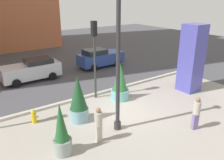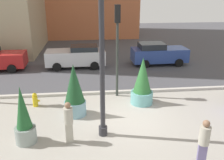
# 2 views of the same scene
# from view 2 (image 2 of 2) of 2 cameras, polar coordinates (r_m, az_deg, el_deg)

# --- Properties ---
(ground_plane) EXTENTS (60.00, 60.00, 0.00)m
(ground_plane) POSITION_cam_2_polar(r_m,az_deg,el_deg) (15.27, 1.25, -1.78)
(ground_plane) COLOR #47474C
(plaza_pavement) EXTENTS (18.00, 10.00, 0.02)m
(plaza_pavement) POSITION_cam_2_polar(r_m,az_deg,el_deg) (10.05, 5.74, -14.68)
(plaza_pavement) COLOR #9E998E
(plaza_pavement) RESTS_ON ground_plane
(curb_strip) EXTENTS (18.00, 0.24, 0.16)m
(curb_strip) POSITION_cam_2_polar(r_m,az_deg,el_deg) (14.44, 1.70, -2.79)
(curb_strip) COLOR #B7B2A8
(curb_strip) RESTS_ON ground_plane
(lamp_post) EXTENTS (0.44, 0.44, 7.02)m
(lamp_post) POSITION_cam_2_polar(r_m,az_deg,el_deg) (9.20, -2.34, 5.69)
(lamp_post) COLOR #2D2D33
(lamp_post) RESTS_ON ground_plane
(potted_plant_by_pillar) EXTENTS (1.04, 1.04, 2.56)m
(potted_plant_by_pillar) POSITION_cam_2_polar(r_m,az_deg,el_deg) (11.70, -8.69, -2.67)
(potted_plant_by_pillar) COLOR #7AA8B7
(potted_plant_by_pillar) RESTS_ON ground_plane
(potted_plant_near_right) EXTENTS (1.17, 1.17, 2.52)m
(potted_plant_near_right) POSITION_cam_2_polar(r_m,az_deg,el_deg) (12.91, 7.03, -0.77)
(potted_plant_near_right) COLOR #6BB2B2
(potted_plant_near_right) RESTS_ON ground_plane
(potted_plant_curbside) EXTENTS (0.82, 0.82, 2.40)m
(potted_plant_curbside) POSITION_cam_2_polar(r_m,az_deg,el_deg) (10.19, -19.76, -8.60)
(potted_plant_curbside) COLOR gray
(potted_plant_curbside) RESTS_ON ground_plane
(fire_hydrant) EXTENTS (0.36, 0.26, 0.75)m
(fire_hydrant) POSITION_cam_2_polar(r_m,az_deg,el_deg) (13.37, -17.37, -4.38)
(fire_hydrant) COLOR gold
(fire_hydrant) RESTS_ON ground_plane
(traffic_light_far_side) EXTENTS (0.28, 0.42, 5.01)m
(traffic_light_far_side) POSITION_cam_2_polar(r_m,az_deg,el_deg) (13.16, 1.24, 9.89)
(traffic_light_far_side) COLOR #333833
(traffic_light_far_side) RESTS_ON ground_plane
(car_passing_lane) EXTENTS (4.42, 2.08, 1.75)m
(car_passing_lane) POSITION_cam_2_polar(r_m,az_deg,el_deg) (20.20, 10.64, 6.03)
(car_passing_lane) COLOR #2D4793
(car_passing_lane) RESTS_ON ground_plane
(car_curb_west) EXTENTS (4.53, 2.06, 1.69)m
(car_curb_west) POSITION_cam_2_polar(r_m,az_deg,el_deg) (19.30, -8.17, 5.47)
(car_curb_west) COLOR silver
(car_curb_west) RESTS_ON ground_plane
(pedestrian_by_curb) EXTENTS (0.45, 0.45, 1.77)m
(pedestrian_by_curb) POSITION_cam_2_polar(r_m,az_deg,el_deg) (8.98, 20.49, -13.08)
(pedestrian_by_curb) COLOR slate
(pedestrian_by_curb) RESTS_ON ground_plane
(pedestrian_crossing) EXTENTS (0.36, 0.36, 1.75)m
(pedestrian_crossing) POSITION_cam_2_polar(r_m,az_deg,el_deg) (9.78, -10.03, -9.20)
(pedestrian_crossing) COLOR #B2AD9E
(pedestrian_crossing) RESTS_ON ground_plane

